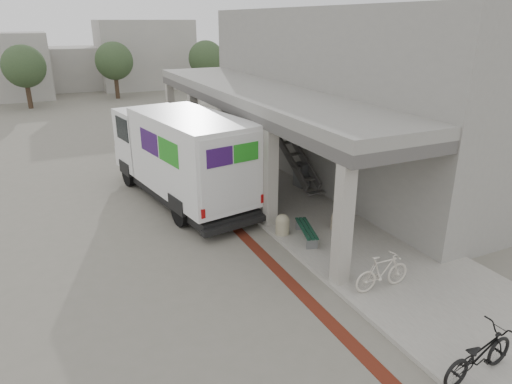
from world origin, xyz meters
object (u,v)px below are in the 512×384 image
fedex_truck (180,154)px  bench (306,231)px  bicycle_cream (382,272)px  utility_cabinet (302,175)px  bicycle_black (479,354)px

fedex_truck → bench: (2.44, -5.17, -1.44)m
bench → bicycle_cream: bearing=-68.7°
bench → utility_cabinet: 4.83m
fedex_truck → bicycle_black: bearing=-88.2°
bicycle_cream → utility_cabinet: bearing=-13.9°
bench → bicycle_cream: (0.26, -3.23, 0.21)m
bench → utility_cabinet: utility_cabinet is taller
bicycle_cream → fedex_truck: bearing=19.5°
bicycle_black → bicycle_cream: (0.36, 3.19, -0.02)m
bench → utility_cabinet: size_ratio=1.69×
bench → bicycle_black: bearing=-74.2°
fedex_truck → bench: size_ratio=5.06×
bench → bicycle_black: size_ratio=0.87×
fedex_truck → utility_cabinet: 5.01m
utility_cabinet → bench: bearing=-127.2°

